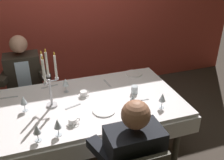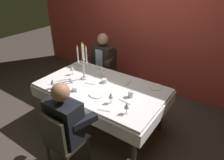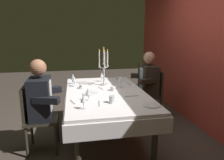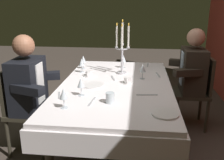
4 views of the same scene
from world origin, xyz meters
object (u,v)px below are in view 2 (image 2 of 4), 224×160
dining_table (102,93)px  wine_glass_4 (53,81)px  wine_glass_3 (127,106)px  wine_glass_1 (111,95)px  wine_glass_0 (102,70)px  coffee_cup_1 (75,89)px  water_tumbler_0 (131,94)px  coffee_cup_0 (104,81)px  candelabra (83,63)px  seated_diner_0 (103,59)px  wine_glass_5 (72,68)px  dinner_plate_1 (155,87)px  wine_glass_2 (62,84)px  dinner_plate_0 (97,94)px  seated_diner_1 (64,121)px

dining_table → wine_glass_4: (-0.55, -0.45, 0.24)m
wine_glass_3 → wine_glass_1: bearing=165.6°
wine_glass_0 → coffee_cup_1: size_ratio=1.24×
water_tumbler_0 → wine_glass_4: bearing=-156.6°
wine_glass_1 → wine_glass_4: 0.93m
dining_table → coffee_cup_1: (-0.24, -0.32, 0.15)m
dining_table → wine_glass_3: 0.77m
dining_table → coffee_cup_0: (-0.03, 0.12, 0.15)m
candelabra → wine_glass_4: bearing=-109.6°
wine_glass_1 → seated_diner_0: seated_diner_0 is taller
wine_glass_4 → wine_glass_5: 0.49m
wine_glass_0 → seated_diner_0: 0.76m
dining_table → dinner_plate_1: size_ratio=9.40×
seated_diner_0 → coffee_cup_1: bearing=-72.2°
coffee_cup_0 → seated_diner_0: seated_diner_0 is taller
wine_glass_2 → wine_glass_3: bearing=5.0°
dinner_plate_0 → coffee_cup_1: (-0.33, -0.10, 0.02)m
dinner_plate_0 → wine_glass_3: (0.56, -0.12, 0.11)m
wine_glass_1 → dinner_plate_1: bearing=65.7°
dinner_plate_0 → water_tumbler_0: 0.48m
wine_glass_3 → dinner_plate_1: bearing=87.4°
seated_diner_0 → dinner_plate_1: bearing=-19.1°
dinner_plate_1 → wine_glass_1: size_ratio=1.26×
seated_diner_1 → wine_glass_4: bearing=147.3°
candelabra → wine_glass_3: bearing=-20.4°
water_tumbler_0 → coffee_cup_0: water_tumbler_0 is taller
water_tumbler_0 → seated_diner_1: size_ratio=0.07×
wine_glass_0 → seated_diner_1: bearing=-74.6°
dinner_plate_0 → dinner_plate_1: same height
coffee_cup_0 → wine_glass_5: bearing=-172.3°
seated_diner_1 → wine_glass_3: bearing=45.7°
seated_diner_0 → wine_glass_3: bearing=-44.0°
wine_glass_4 → water_tumbler_0: bearing=23.4°
dinner_plate_0 → wine_glass_1: 0.30m
wine_glass_4 → wine_glass_5: (-0.09, 0.49, -0.00)m
dining_table → wine_glass_3: size_ratio=11.83×
coffee_cup_0 → candelabra: bearing=-166.8°
dinner_plate_1 → wine_glass_5: bearing=-163.2°
wine_glass_3 → wine_glass_4: 1.20m
wine_glass_3 → seated_diner_1: (-0.53, -0.54, -0.12)m
wine_glass_3 → wine_glass_2: bearing=-175.0°
wine_glass_2 → wine_glass_4: bearing=-174.5°
dining_table → wine_glass_5: 0.68m
dinner_plate_1 → seated_diner_1: bearing=-113.1°
wine_glass_0 → water_tumbler_0: bearing=-20.7°
wine_glass_1 → water_tumbler_0: 0.32m
dining_table → seated_diner_1: seated_diner_1 is taller
wine_glass_0 → wine_glass_3: same height
dinner_plate_1 → coffee_cup_1: size_ratio=1.56×
dining_table → wine_glass_0: (-0.19, 0.27, 0.24)m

